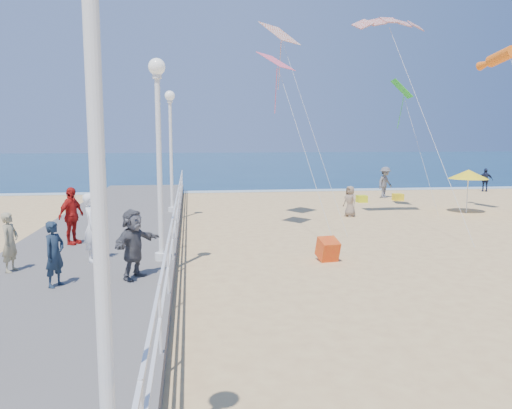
{
  "coord_description": "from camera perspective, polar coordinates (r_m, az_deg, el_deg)",
  "views": [
    {
      "loc": [
        -4.57,
        -13.42,
        3.69
      ],
      "look_at": [
        -2.5,
        2.0,
        1.6
      ],
      "focal_mm": 35.0,
      "sensor_mm": 36.0,
      "label": 1
    }
  ],
  "objects": [
    {
      "name": "kite_windsock",
      "position": [
        26.71,
        26.21,
        14.93
      ],
      "size": [
        0.95,
        2.38,
        1.02
      ],
      "primitive_type": "cylinder",
      "rotation": [
        1.36,
        0.0,
        0.17
      ],
      "color": "orange"
    },
    {
      "name": "kite_diamond_redwhite",
      "position": [
        22.33,
        2.74,
        18.94
      ],
      "size": [
        1.89,
        1.89,
        0.89
      ],
      "primitive_type": "cube",
      "rotation": [
        0.64,
        0.0,
        0.78
      ],
      "color": "#DA4A19"
    },
    {
      "name": "kite_diamond_green",
      "position": [
        26.72,
        16.31,
        12.58
      ],
      "size": [
        1.16,
        1.43,
        0.91
      ],
      "primitive_type": "cube",
      "rotation": [
        0.78,
        0.0,
        1.36
      ],
      "color": "green"
    },
    {
      "name": "kite_diamond_pink",
      "position": [
        19.66,
        2.3,
        16.03
      ],
      "size": [
        1.6,
        1.62,
        0.65
      ],
      "primitive_type": "cube",
      "rotation": [
        0.54,
        0.0,
        0.9
      ],
      "color": "#FD5D7A"
    },
    {
      "name": "beach_chair_right",
      "position": [
        30.71,
        15.91,
        0.83
      ],
      "size": [
        0.55,
        0.55,
        0.4
      ],
      "primitive_type": "cube",
      "color": "yellow",
      "rests_on": "ground"
    },
    {
      "name": "lamp_post_far",
      "position": [
        22.43,
        -9.72,
        7.47
      ],
      "size": [
        0.44,
        0.44,
        5.32
      ],
      "color": "white",
      "rests_on": "boardwalk"
    },
    {
      "name": "ocean",
      "position": [
        78.64,
        -4.32,
        4.95
      ],
      "size": [
        160.0,
        90.0,
        0.05
      ],
      "primitive_type": "cube",
      "color": "navy",
      "rests_on": "ground"
    },
    {
      "name": "spectator_0",
      "position": [
        11.94,
        -22.04,
        -5.27
      ],
      "size": [
        0.56,
        0.64,
        1.47
      ],
      "primitive_type": "imported",
      "rotation": [
        0.0,
        0.0,
        1.09
      ],
      "color": "#1B2A3C",
      "rests_on": "boardwalk"
    },
    {
      "name": "spectator_5",
      "position": [
        12.03,
        -13.84,
        -4.39
      ],
      "size": [
        1.22,
        1.56,
        1.65
      ],
      "primitive_type": "imported",
      "rotation": [
        0.0,
        0.0,
        1.01
      ],
      "color": "#505054",
      "rests_on": "boardwalk"
    },
    {
      "name": "lamp_post_mid",
      "position": [
        13.44,
        -11.07,
        7.39
      ],
      "size": [
        0.44,
        0.44,
        5.32
      ],
      "color": "white",
      "rests_on": "boardwalk"
    },
    {
      "name": "woman_holding_toddler",
      "position": [
        14.01,
        -18.2,
        -2.49
      ],
      "size": [
        0.45,
        0.68,
        1.83
      ],
      "primitive_type": "imported",
      "rotation": [
        0.0,
        0.0,
        1.59
      ],
      "color": "white",
      "rests_on": "boardwalk"
    },
    {
      "name": "beach_walker_a",
      "position": [
        31.74,
        14.54,
        2.47
      ],
      "size": [
        1.42,
        1.29,
        1.92
      ],
      "primitive_type": "imported",
      "rotation": [
        0.0,
        0.0,
        0.6
      ],
      "color": "slate",
      "rests_on": "ground"
    },
    {
      "name": "railing",
      "position": [
        13.65,
        -9.55,
        -2.75
      ],
      "size": [
        0.05,
        42.0,
        0.55
      ],
      "color": "white",
      "rests_on": "boardwalk"
    },
    {
      "name": "surf_line",
      "position": [
        34.42,
        0.03,
        1.55
      ],
      "size": [
        160.0,
        1.2,
        0.04
      ],
      "primitive_type": "cube",
      "color": "white",
      "rests_on": "ground"
    },
    {
      "name": "beach_chair_left",
      "position": [
        29.32,
        11.99,
        0.65
      ],
      "size": [
        0.55,
        0.55,
        0.4
      ],
      "primitive_type": "cube",
      "color": "#D0DE17",
      "rests_on": "ground"
    },
    {
      "name": "kite_parafoil",
      "position": [
        23.38,
        15.01,
        19.68
      ],
      "size": [
        3.08,
        0.94,
        0.65
      ],
      "primitive_type": null,
      "rotation": [
        0.44,
        0.0,
        0.0
      ],
      "color": "red"
    },
    {
      "name": "beach_walker_c",
      "position": [
        23.83,
        10.68,
        0.37
      ],
      "size": [
        0.74,
        0.84,
        1.45
      ],
      "primitive_type": "imported",
      "rotation": [
        0.0,
        0.0,
        -1.07
      ],
      "color": "gray",
      "rests_on": "ground"
    },
    {
      "name": "lamp_post_near",
      "position": [
        4.49,
        -17.8,
        6.93
      ],
      "size": [
        0.44,
        0.44,
        5.32
      ],
      "color": "white",
      "rests_on": "boardwalk"
    },
    {
      "name": "beach_walker_b",
      "position": [
        37.76,
        24.75,
        2.56
      ],
      "size": [
        1.01,
        0.79,
        1.6
      ],
      "primitive_type": "imported",
      "rotation": [
        0.0,
        0.0,
        2.65
      ],
      "color": "#1B223D",
      "rests_on": "ground"
    },
    {
      "name": "toddler_held",
      "position": [
        14.08,
        -17.54,
        -1.23
      ],
      "size": [
        0.27,
        0.35,
        0.71
      ],
      "primitive_type": "imported",
      "rotation": [
        0.0,
        0.0,
        1.59
      ],
      "color": "blue",
      "rests_on": "boardwalk"
    },
    {
      "name": "box_kite",
      "position": [
        15.2,
        8.2,
        -5.32
      ],
      "size": [
        0.66,
        0.79,
        0.74
      ],
      "primitive_type": "cube",
      "rotation": [
        0.31,
        0.0,
        0.16
      ],
      "color": "red",
      "rests_on": "ground"
    },
    {
      "name": "boardwalk",
      "position": [
        14.17,
        -19.48,
        -7.05
      ],
      "size": [
        5.0,
        44.0,
        0.4
      ],
      "primitive_type": "cube",
      "color": "slate",
      "rests_on": "ground"
    },
    {
      "name": "ground",
      "position": [
        14.65,
        10.88,
        -7.08
      ],
      "size": [
        160.0,
        160.0,
        0.0
      ],
      "primitive_type": "plane",
      "color": "#EAC17A",
      "rests_on": "ground"
    },
    {
      "name": "beach_umbrella",
      "position": [
        26.58,
        23.11,
        3.2
      ],
      "size": [
        1.9,
        1.9,
        2.14
      ],
      "color": "white",
      "rests_on": "ground"
    },
    {
      "name": "spectator_6",
      "position": [
        13.7,
        -26.3,
        -3.87
      ],
      "size": [
        0.45,
        0.6,
        1.48
      ],
      "primitive_type": "imported",
      "rotation": [
        0.0,
        0.0,
        1.38
      ],
      "color": "tan",
      "rests_on": "boardwalk"
    },
    {
      "name": "spectator_3",
      "position": [
        16.42,
        -20.36,
        -1.23
      ],
      "size": [
        0.87,
        1.13,
        1.78
      ],
      "primitive_type": "imported",
      "rotation": [
        0.0,
        0.0,
        1.08
      ],
      "color": "red",
      "rests_on": "boardwalk"
    }
  ]
}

